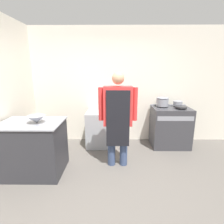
{
  "coord_description": "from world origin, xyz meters",
  "views": [
    {
      "loc": [
        0.08,
        -2.21,
        1.76
      ],
      "look_at": [
        0.05,
        1.09,
        0.94
      ],
      "focal_mm": 28.0,
      "sensor_mm": 36.0,
      "label": 1
    }
  ],
  "objects_px": {
    "fridge_unit": "(101,128)",
    "saute_pan": "(181,107)",
    "stove": "(170,127)",
    "mixing_bowl": "(36,119)",
    "sauce_pot": "(178,104)",
    "person_cook": "(118,114)",
    "stock_pot": "(162,101)"
  },
  "relations": [
    {
      "from": "fridge_unit",
      "to": "saute_pan",
      "type": "relative_size",
      "value": 3.31
    },
    {
      "from": "stove",
      "to": "fridge_unit",
      "type": "bearing_deg",
      "value": 179.15
    },
    {
      "from": "mixing_bowl",
      "to": "sauce_pot",
      "type": "distance_m",
      "value": 2.99
    },
    {
      "from": "stove",
      "to": "mixing_bowl",
      "type": "xyz_separation_m",
      "value": [
        -2.55,
        -1.13,
        0.51
      ]
    },
    {
      "from": "person_cook",
      "to": "sauce_pot",
      "type": "bearing_deg",
      "value": 34.84
    },
    {
      "from": "stove",
      "to": "fridge_unit",
      "type": "distance_m",
      "value": 1.6
    },
    {
      "from": "stock_pot",
      "to": "sauce_pot",
      "type": "bearing_deg",
      "value": 0.0
    },
    {
      "from": "sauce_pot",
      "to": "saute_pan",
      "type": "bearing_deg",
      "value": -90.0
    },
    {
      "from": "mixing_bowl",
      "to": "sauce_pot",
      "type": "relative_size",
      "value": 1.41
    },
    {
      "from": "fridge_unit",
      "to": "sauce_pot",
      "type": "height_order",
      "value": "sauce_pot"
    },
    {
      "from": "person_cook",
      "to": "stock_pot",
      "type": "height_order",
      "value": "person_cook"
    },
    {
      "from": "fridge_unit",
      "to": "mixing_bowl",
      "type": "relative_size",
      "value": 2.81
    },
    {
      "from": "fridge_unit",
      "to": "person_cook",
      "type": "bearing_deg",
      "value": -67.51
    },
    {
      "from": "stock_pot",
      "to": "saute_pan",
      "type": "relative_size",
      "value": 1.11
    },
    {
      "from": "stove",
      "to": "stock_pot",
      "type": "distance_m",
      "value": 0.62
    },
    {
      "from": "fridge_unit",
      "to": "stock_pot",
      "type": "distance_m",
      "value": 1.54
    },
    {
      "from": "fridge_unit",
      "to": "person_cook",
      "type": "distance_m",
      "value": 1.12
    },
    {
      "from": "person_cook",
      "to": "mixing_bowl",
      "type": "height_order",
      "value": "person_cook"
    },
    {
      "from": "stove",
      "to": "stock_pot",
      "type": "bearing_deg",
      "value": 149.92
    },
    {
      "from": "stove",
      "to": "person_cook",
      "type": "relative_size",
      "value": 0.54
    },
    {
      "from": "fridge_unit",
      "to": "stock_pot",
      "type": "bearing_deg",
      "value": 3.45
    },
    {
      "from": "fridge_unit",
      "to": "sauce_pot",
      "type": "distance_m",
      "value": 1.86
    },
    {
      "from": "person_cook",
      "to": "stock_pot",
      "type": "xyz_separation_m",
      "value": [
        1.04,
        0.97,
        0.05
      ]
    },
    {
      "from": "person_cook",
      "to": "stove",
      "type": "bearing_deg",
      "value": 35.07
    },
    {
      "from": "mixing_bowl",
      "to": "stock_pot",
      "type": "relative_size",
      "value": 1.06
    },
    {
      "from": "fridge_unit",
      "to": "stock_pot",
      "type": "height_order",
      "value": "stock_pot"
    },
    {
      "from": "stove",
      "to": "saute_pan",
      "type": "distance_m",
      "value": 0.53
    },
    {
      "from": "stove",
      "to": "saute_pan",
      "type": "height_order",
      "value": "saute_pan"
    },
    {
      "from": "stock_pot",
      "to": "fridge_unit",
      "type": "bearing_deg",
      "value": -176.55
    },
    {
      "from": "saute_pan",
      "to": "sauce_pot",
      "type": "relative_size",
      "value": 1.2
    },
    {
      "from": "stove",
      "to": "saute_pan",
      "type": "bearing_deg",
      "value": -32.54
    },
    {
      "from": "stock_pot",
      "to": "saute_pan",
      "type": "xyz_separation_m",
      "value": [
        0.35,
        -0.21,
        -0.09
      ]
    }
  ]
}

